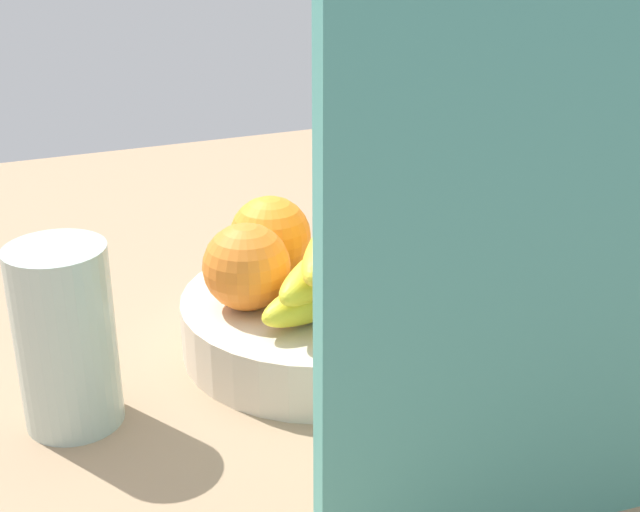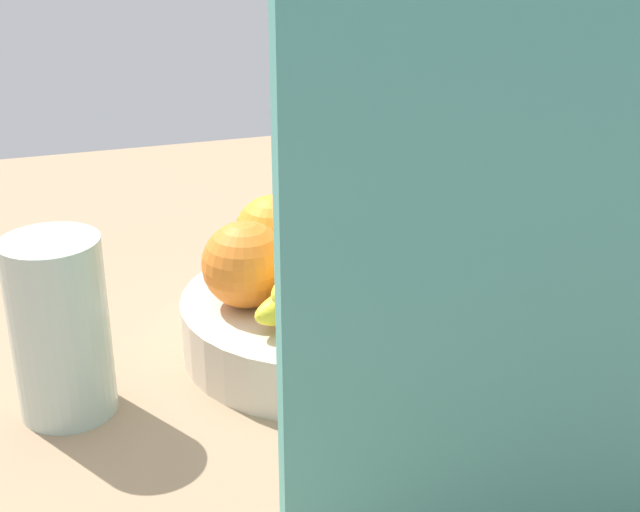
{
  "view_description": "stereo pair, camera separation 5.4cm",
  "coord_description": "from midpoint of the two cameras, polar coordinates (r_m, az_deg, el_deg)",
  "views": [
    {
      "loc": [
        26.36,
        69.06,
        40.82
      ],
      "look_at": [
        -1.28,
        2.14,
        9.35
      ],
      "focal_mm": 49.21,
      "sensor_mm": 36.0,
      "label": 1
    },
    {
      "loc": [
        21.28,
        70.94,
        40.82
      ],
      "look_at": [
        -1.28,
        2.14,
        9.35
      ],
      "focal_mm": 49.21,
      "sensor_mm": 36.0,
      "label": 2
    }
  ],
  "objects": [
    {
      "name": "ground_plane",
      "position": [
        0.85,
        0.56,
        -6.29
      ],
      "size": [
        180.0,
        140.0,
        3.0
      ],
      "primitive_type": "cube",
      "color": "#9A7D5E"
    },
    {
      "name": "banana_bunch",
      "position": [
        0.76,
        3.17,
        0.18
      ],
      "size": [
        17.31,
        17.06,
        10.6
      ],
      "color": "yellow",
      "rests_on": "fruit_bowl"
    },
    {
      "name": "orange_front_left",
      "position": [
        0.84,
        -1.14,
        1.35
      ],
      "size": [
        7.81,
        7.81,
        7.81
      ],
      "primitive_type": "sphere",
      "color": "orange",
      "rests_on": "fruit_bowl"
    },
    {
      "name": "orange_center",
      "position": [
        0.74,
        5.57,
        -1.74
      ],
      "size": [
        7.81,
        7.81,
        7.81
      ],
      "primitive_type": "sphere",
      "color": "orange",
      "rests_on": "fruit_bowl"
    },
    {
      "name": "orange_back_left",
      "position": [
        0.81,
        6.88,
        0.44
      ],
      "size": [
        7.81,
        7.81,
        7.81
      ],
      "primitive_type": "sphere",
      "color": "orange",
      "rests_on": "fruit_bowl"
    },
    {
      "name": "fruit_bowl",
      "position": [
        0.82,
        1.9,
        -4.32
      ],
      "size": [
        25.62,
        25.62,
        5.35
      ],
      "primitive_type": "cylinder",
      "color": "beige",
      "rests_on": "ground_plane"
    },
    {
      "name": "orange_front_right",
      "position": [
        0.77,
        -2.89,
        -0.58
      ],
      "size": [
        7.81,
        7.81,
        7.81
      ],
      "primitive_type": "sphere",
      "color": "orange",
      "rests_on": "fruit_bowl"
    },
    {
      "name": "thermos_tumbler",
      "position": [
        0.72,
        -14.51,
        -4.59
      ],
      "size": [
        7.83,
        7.83,
        15.25
      ],
      "primitive_type": "cylinder",
      "color": "#AEBEB3",
      "rests_on": "ground_plane"
    },
    {
      "name": "cutting_board",
      "position": [
        0.54,
        15.14,
        -2.58
      ],
      "size": [
        28.06,
        3.96,
        36.0
      ],
      "primitive_type": "cube",
      "rotation": [
        0.0,
        0.0,
        -0.08
      ],
      "color": "teal",
      "rests_on": "ground_plane"
    }
  ]
}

